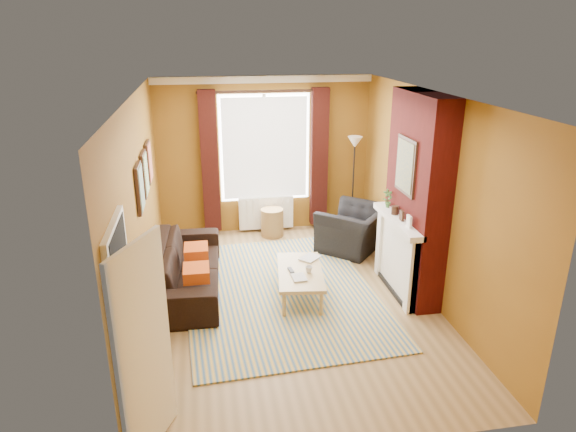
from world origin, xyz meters
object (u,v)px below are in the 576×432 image
at_px(sofa, 186,267).
at_px(wicker_stool, 272,222).
at_px(floor_lamp, 354,158).
at_px(armchair, 354,229).
at_px(coffee_table, 300,273).

height_order(sofa, wicker_stool, sofa).
height_order(wicker_stool, floor_lamp, floor_lamp).
height_order(armchair, floor_lamp, floor_lamp).
bearing_deg(coffee_table, armchair, 57.81).
xyz_separation_m(armchair, wicker_stool, (-1.28, 0.83, -0.11)).
bearing_deg(armchair, coffee_table, 1.87).
relative_size(armchair, floor_lamp, 0.63).
relative_size(wicker_stool, floor_lamp, 0.29).
height_order(coffee_table, floor_lamp, floor_lamp).
distance_m(armchair, wicker_stool, 1.53).
xyz_separation_m(sofa, wicker_stool, (1.50, 1.80, -0.09)).
height_order(armchair, coffee_table, armchair).
xyz_separation_m(wicker_stool, floor_lamp, (1.47, -0.04, 1.15)).
height_order(coffee_table, wicker_stool, wicker_stool).
bearing_deg(floor_lamp, armchair, -103.95).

